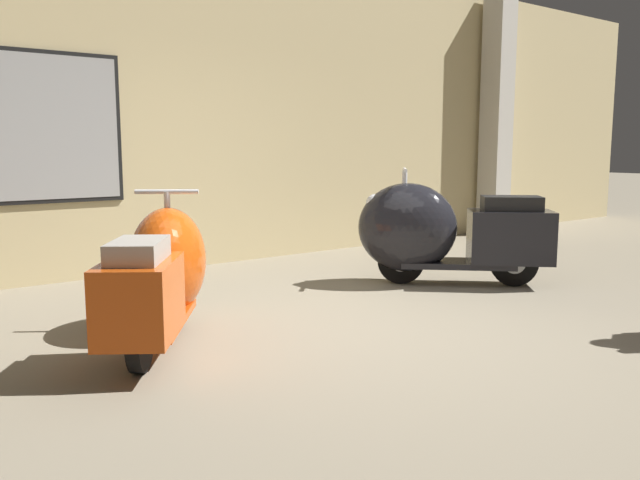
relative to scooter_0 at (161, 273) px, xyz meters
The scene contains 4 objects.
ground_plane 1.52m from the scooter_0, 29.83° to the right, with size 60.00×60.00×0.00m, color gray.
showroom_back_wall 3.18m from the scooter_0, 60.38° to the left, with size 18.00×0.63×3.61m.
scooter_0 is the anchor object (origin of this frame).
scooter_1 2.92m from the scooter_0, ahead, with size 1.70×1.66×1.13m.
Camera 1 is at (-3.07, -3.46, 1.33)m, focal length 36.62 mm.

